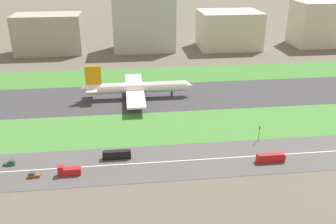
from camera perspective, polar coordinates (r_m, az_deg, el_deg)
ground_plane at (r=217.68m, az=1.11°, el=2.48°), size 800.00×800.00×0.00m
runway at (r=217.67m, az=1.11°, el=2.49°), size 280.00×46.00×0.10m
grass_median_north at (r=256.03m, az=-0.15°, el=5.77°), size 280.00×36.00×0.10m
grass_median_south at (r=180.47m, az=2.90°, el=-2.17°), size 280.00×36.00×0.10m
highway at (r=152.79m, az=4.90°, el=-7.34°), size 280.00×28.00×0.10m
highway_centerline at (r=152.77m, az=4.90°, el=-7.33°), size 266.00×0.50×0.01m
airliner at (r=213.70m, az=-5.08°, el=3.76°), size 65.00×56.00×19.70m
car_2 at (r=161.15m, az=-23.24°, el=-7.26°), size 4.40×1.80×2.00m
truck_0 at (r=146.87m, az=-15.08°, el=-8.81°), size 8.40×2.50×4.00m
bus_1 at (r=153.62m, az=-7.91°, el=-6.55°), size 11.60×2.50×3.50m
car_0 at (r=149.90m, az=-20.08°, el=-9.14°), size 4.40×1.80×2.00m
bus_0 at (r=155.60m, az=15.59°, el=-6.85°), size 11.60×2.50×3.50m
traffic_light at (r=169.56m, az=13.91°, el=-3.07°), size 0.36×0.50×7.20m
terminal_building at (r=327.09m, az=-17.94°, el=11.45°), size 53.98×30.42×31.71m
hangar_building at (r=320.49m, az=-3.78°, el=13.47°), size 51.46×30.19×44.79m
office_tower at (r=334.02m, az=9.38°, el=12.46°), size 51.66×39.15×31.39m
cargo_warehouse at (r=364.04m, az=22.10°, el=12.57°), size 41.52×34.91×38.65m
fuel_tank_west at (r=368.72m, az=-1.09°, el=12.56°), size 20.85×20.85×15.88m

